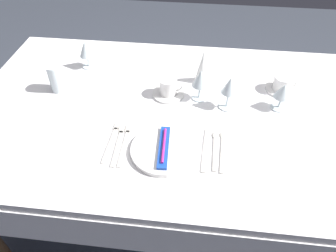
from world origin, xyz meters
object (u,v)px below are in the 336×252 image
at_px(wine_glass_centre, 229,87).
at_px(wine_glass_far, 283,92).
at_px(fork_outer, 125,143).
at_px(spoon_dessert, 223,146).
at_px(fork_salad, 111,140).
at_px(dinner_plate, 164,150).
at_px(toothbrush_package, 164,147).
at_px(coffee_cup_left, 283,83).
at_px(spoon_soup, 215,146).
at_px(wine_glass_left, 200,80).
at_px(napkin_folded, 203,67).
at_px(fork_inner, 118,143).
at_px(dinner_knife, 205,151).
at_px(wine_glass_right, 86,50).
at_px(drink_tumbler, 56,78).
at_px(coffee_cup_right, 169,86).

bearing_deg(wine_glass_centre, wine_glass_far, 4.88).
distance_m(fork_outer, wine_glass_centre, 0.49).
bearing_deg(spoon_dessert, fork_salad, -177.83).
distance_m(dinner_plate, toothbrush_package, 0.02).
relative_size(coffee_cup_left, wine_glass_far, 0.87).
distance_m(toothbrush_package, spoon_soup, 0.20).
bearing_deg(wine_glass_left, napkin_folded, 87.49).
xyz_separation_m(dinner_plate, fork_inner, (-0.18, 0.02, -0.01)).
xyz_separation_m(dinner_knife, wine_glass_far, (0.31, 0.29, 0.08)).
bearing_deg(wine_glass_centre, fork_inner, -147.23).
bearing_deg(dinner_plate, coffee_cup_left, 41.83).
height_order(dinner_knife, wine_glass_right, wine_glass_right).
xyz_separation_m(toothbrush_package, spoon_soup, (0.19, 0.05, -0.02)).
distance_m(toothbrush_package, drink_tumbler, 0.63).
bearing_deg(napkin_folded, fork_outer, -121.84).
distance_m(dinner_knife, napkin_folded, 0.46).
distance_m(fork_salad, wine_glass_left, 0.46).
distance_m(wine_glass_right, napkin_folded, 0.58).
bearing_deg(fork_inner, fork_outer, 7.34).
xyz_separation_m(fork_inner, wine_glass_left, (0.30, 0.32, 0.10)).
xyz_separation_m(toothbrush_package, dinner_knife, (0.15, 0.02, -0.02)).
distance_m(spoon_soup, napkin_folded, 0.44).
distance_m(fork_outer, wine_glass_right, 0.60).
bearing_deg(napkin_folded, dinner_plate, -104.45).
distance_m(toothbrush_package, wine_glass_left, 0.37).
relative_size(dinner_plate, wine_glass_far, 2.03).
xyz_separation_m(dinner_plate, toothbrush_package, (0.00, 0.00, 0.02)).
bearing_deg(toothbrush_package, fork_salad, 171.13).
relative_size(fork_outer, dinner_knife, 1.00).
height_order(wine_glass_centre, wine_glass_right, wine_glass_centre).
distance_m(wine_glass_centre, napkin_folded, 0.22).
relative_size(fork_salad, spoon_dessert, 1.04).
relative_size(spoon_dessert, wine_glass_left, 1.46).
relative_size(toothbrush_package, dinner_knife, 0.95).
distance_m(coffee_cup_right, wine_glass_centre, 0.28).
bearing_deg(dinner_knife, wine_glass_left, 96.53).
distance_m(wine_glass_centre, wine_glass_left, 0.13).
bearing_deg(spoon_dessert, toothbrush_package, -167.22).
bearing_deg(dinner_knife, wine_glass_centre, 72.63).
bearing_deg(drink_tumbler, fork_salad, -42.64).
bearing_deg(wine_glass_left, fork_outer, -130.97).
bearing_deg(wine_glass_far, fork_outer, -155.22).
relative_size(fork_outer, wine_glass_right, 1.54).
distance_m(toothbrush_package, coffee_cup_right, 0.35).
xyz_separation_m(fork_outer, coffee_cup_left, (0.65, 0.42, 0.04)).
height_order(coffee_cup_left, wine_glass_far, wine_glass_far).
bearing_deg(spoon_dessert, fork_inner, -175.71).
bearing_deg(coffee_cup_right, drink_tumbler, -178.00).
bearing_deg(spoon_dessert, wine_glass_left, 109.60).
bearing_deg(fork_inner, dinner_plate, -6.08).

